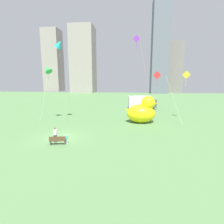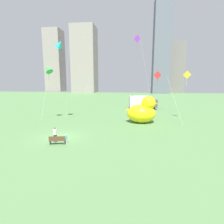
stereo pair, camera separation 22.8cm
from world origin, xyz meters
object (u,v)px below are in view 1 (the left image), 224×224
(box_truck, at_px, (141,103))
(kite_yellow, at_px, (186,77))
(kite_purple, at_px, (138,43))
(kite_red, at_px, (158,77))
(kite_green, at_px, (48,69))
(kite_teal, at_px, (59,44))
(park_bench, at_px, (58,140))
(giant_inflatable_duck, at_px, (142,111))
(person_adult, at_px, (55,134))
(person_child, at_px, (66,139))

(box_truck, xyz_separation_m, kite_yellow, (6.06, -10.30, 5.45))
(box_truck, height_order, kite_purple, kite_purple)
(kite_red, relative_size, kite_green, 0.88)
(kite_red, height_order, kite_teal, kite_teal)
(park_bench, height_order, box_truck, box_truck)
(kite_green, relative_size, kite_purple, 0.62)
(kite_teal, height_order, kite_yellow, kite_teal)
(park_bench, relative_size, giant_inflatable_duck, 0.34)
(giant_inflatable_duck, bearing_deg, kite_teal, -175.21)
(park_bench, distance_m, giant_inflatable_duck, 13.78)
(person_adult, distance_m, kite_yellow, 20.90)
(person_adult, bearing_deg, park_bench, -53.54)
(kite_teal, bearing_deg, kite_red, 11.88)
(giant_inflatable_duck, height_order, kite_yellow, kite_yellow)
(kite_teal, relative_size, kite_yellow, 1.56)
(park_bench, relative_size, person_adult, 1.03)
(person_child, relative_size, kite_teal, 0.08)
(box_truck, distance_m, kite_purple, 12.83)
(giant_inflatable_duck, xyz_separation_m, kite_purple, (-0.76, 6.80, 11.09))
(kite_red, relative_size, kite_yellow, 0.99)
(box_truck, bearing_deg, person_adult, -114.05)
(kite_purple, bearing_deg, kite_red, -56.99)
(person_child, xyz_separation_m, kite_yellow, (14.70, 12.34, 6.34))
(person_child, relative_size, kite_purple, 0.07)
(person_child, bearing_deg, kite_purple, 66.39)
(park_bench, xyz_separation_m, giant_inflatable_duck, (8.90, 10.45, 1.26))
(kite_green, bearing_deg, kite_purple, 26.73)
(person_adult, relative_size, kite_red, 0.21)
(person_child, bearing_deg, box_truck, 69.11)
(kite_green, distance_m, kite_purple, 16.04)
(person_child, height_order, kite_purple, kite_purple)
(park_bench, bearing_deg, giant_inflatable_duck, 49.58)
(giant_inflatable_duck, bearing_deg, kite_yellow, 19.17)
(person_child, relative_size, kite_green, 0.11)
(park_bench, bearing_deg, box_truck, 67.77)
(person_child, bearing_deg, kite_yellow, 40.00)
(park_bench, relative_size, box_truck, 0.27)
(giant_inflatable_duck, distance_m, box_truck, 12.60)
(kite_green, distance_m, kite_yellow, 21.17)
(person_child, distance_m, kite_red, 17.18)
(person_child, distance_m, kite_yellow, 20.22)
(person_adult, height_order, kite_purple, kite_purple)
(kite_yellow, bearing_deg, box_truck, 120.50)
(giant_inflatable_duck, distance_m, kite_purple, 13.03)
(person_adult, bearing_deg, person_child, -14.05)
(kite_green, height_order, kite_purple, kite_purple)
(kite_red, bearing_deg, kite_green, -172.87)
(kite_yellow, bearing_deg, kite_purple, 148.40)
(giant_inflatable_duck, relative_size, kite_teal, 0.40)
(person_child, height_order, box_truck, box_truck)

